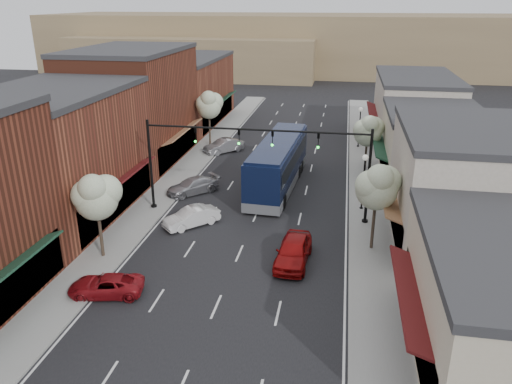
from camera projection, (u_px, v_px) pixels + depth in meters
The scene contains 27 objects.
ground at pixel (233, 269), 29.99m from camera, with size 160.00×160.00×0.00m, color black.
sidewalk_left at pixel (189, 166), 48.30m from camera, with size 2.80×73.00×0.15m, color gray.
sidewalk_right at pixel (366, 176), 45.58m from camera, with size 2.80×73.00×0.15m, color gray.
curb_left at pixel (203, 166), 48.08m from camera, with size 0.25×73.00×0.17m, color gray.
curb_right at pixel (351, 175), 45.81m from camera, with size 0.25×73.00×0.17m, color gray.
bldg_left_midnear at pixel (58, 154), 36.11m from camera, with size 10.14×14.10×9.40m.
bldg_left_midfar at pixel (134, 106), 48.70m from camera, with size 10.14×14.10×10.90m.
bldg_left_far at pixel (185, 91), 63.83m from camera, with size 10.14×18.10×8.40m.
bldg_right_midnear at pixel (461, 188), 31.86m from camera, with size 9.14×12.10×7.90m.
bldg_right_midfar at pixel (431, 147), 43.14m from camera, with size 9.14×12.10×6.40m.
bldg_right_far at pixel (413, 109), 55.82m from camera, with size 9.14×16.10×7.40m.
hill_far at pixel (320, 43), 110.43m from camera, with size 120.00×30.00×12.00m, color #7A6647.
hill_near at pixel (196, 56), 104.19m from camera, with size 50.00×20.00×8.00m, color #7A6647.
signal_mast_right at pixel (335, 161), 34.74m from camera, with size 8.22×0.46×7.00m.
signal_mast_left at pixel (180, 153), 36.57m from camera, with size 8.22×0.46×7.00m.
tree_right_near at pixel (378, 186), 30.64m from camera, with size 2.85×2.65×5.95m.
tree_right_far at pixel (368, 130), 45.50m from camera, with size 2.85×2.65×5.43m.
tree_left_near at pixel (96, 195), 29.74m from camera, with size 2.85×2.65×5.69m.
tree_left_far at pixel (209, 104), 53.47m from camera, with size 2.85×2.65×6.13m.
lamp_post_near at pixel (364, 173), 37.27m from camera, with size 0.44×0.44×4.44m.
lamp_post_far at pixel (360, 121), 53.34m from camera, with size 0.44×0.44×4.44m.
coach_bus at pixel (278, 163), 42.37m from camera, with size 3.75×13.59×4.10m.
red_hatchback at pixel (293, 251), 30.42m from camera, with size 1.93×4.79×1.63m, color maroon.
parked_car_a at pixel (106, 286), 27.20m from camera, with size 1.87×4.06×1.13m, color maroon.
parked_car_b at pixel (192, 217), 35.46m from camera, with size 1.42×4.07×1.34m, color silver.
parked_car_c at pixel (193, 186), 41.42m from camera, with size 1.84×4.53×1.32m, color #A2A2A7.
parked_car_e at pixel (224, 146), 52.47m from camera, with size 1.52×4.35×1.43m, color #9B9A9F.
Camera 1 is at (5.96, -25.63, 15.18)m, focal length 35.00 mm.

